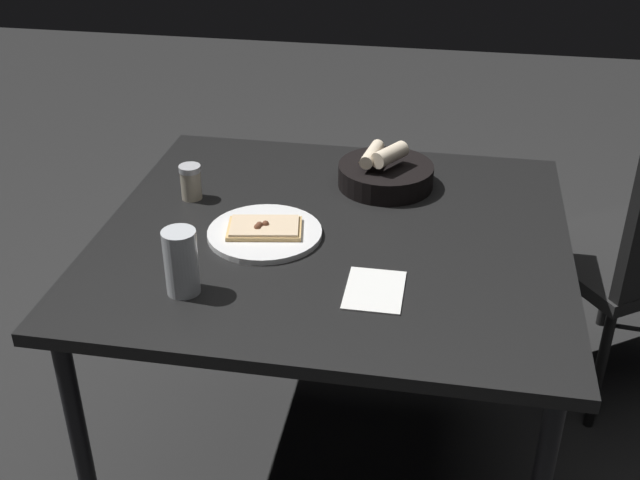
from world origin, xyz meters
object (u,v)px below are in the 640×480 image
(bread_basket, at_px, (386,174))
(beer_glass, at_px, (182,266))
(dining_table, at_px, (333,253))
(pizza_plate, at_px, (265,232))
(pepper_shaker, at_px, (191,184))

(bread_basket, xyz_separation_m, beer_glass, (-0.57, 0.36, 0.03))
(dining_table, xyz_separation_m, beer_glass, (-0.30, 0.27, 0.12))
(dining_table, relative_size, bread_basket, 4.40)
(pizza_plate, bearing_deg, beer_glass, 156.56)
(pizza_plate, height_order, bread_basket, bread_basket)
(dining_table, distance_m, pizza_plate, 0.18)
(bread_basket, height_order, pepper_shaker, bread_basket)
(pepper_shaker, bearing_deg, bread_basket, -71.60)
(dining_table, distance_m, pepper_shaker, 0.41)
(pizza_plate, height_order, pepper_shaker, pepper_shaker)
(dining_table, distance_m, bread_basket, 0.30)
(bread_basket, relative_size, beer_glass, 1.74)
(pepper_shaker, bearing_deg, dining_table, -105.92)
(pizza_plate, bearing_deg, dining_table, -72.86)
(dining_table, height_order, pizza_plate, pizza_plate)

